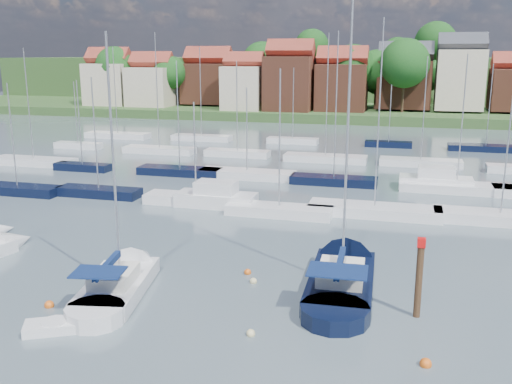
% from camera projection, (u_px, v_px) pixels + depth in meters
% --- Properties ---
extents(ground, '(260.00, 260.00, 0.00)m').
position_uv_depth(ground, '(314.00, 167.00, 67.37)').
color(ground, '#465760').
rests_on(ground, ground).
extents(sailboat_centre, '(5.04, 11.67, 15.38)m').
position_uv_depth(sailboat_centre, '(125.00, 278.00, 33.04)').
color(sailboat_centre, silver).
rests_on(sailboat_centre, ground).
extents(sailboat_navy, '(4.07, 13.49, 18.42)m').
position_uv_depth(sailboat_navy, '(344.00, 271.00, 34.09)').
color(sailboat_navy, black).
rests_on(sailboat_navy, ground).
extents(tender, '(3.13, 2.49, 0.61)m').
position_uv_depth(tender, '(55.00, 326.00, 27.42)').
color(tender, silver).
rests_on(tender, ground).
extents(timber_piling, '(0.40, 0.40, 6.43)m').
position_uv_depth(timber_piling, '(418.00, 296.00, 28.72)').
color(timber_piling, '#4C331E').
rests_on(timber_piling, ground).
extents(buoy_b, '(0.42, 0.42, 0.42)m').
position_uv_depth(buoy_b, '(51.00, 325.00, 28.04)').
color(buoy_b, beige).
rests_on(buoy_b, ground).
extents(buoy_c, '(0.50, 0.50, 0.50)m').
position_uv_depth(buoy_c, '(49.00, 307.00, 30.08)').
color(buoy_c, '#D85914').
rests_on(buoy_c, ground).
extents(buoy_d, '(0.43, 0.43, 0.43)m').
position_uv_depth(buoy_d, '(251.00, 335.00, 27.02)').
color(buoy_d, beige).
rests_on(buoy_d, ground).
extents(buoy_e, '(0.44, 0.44, 0.44)m').
position_uv_depth(buoy_e, '(248.00, 274.00, 34.59)').
color(buoy_e, '#D85914').
rests_on(buoy_e, ground).
extents(buoy_f, '(0.52, 0.52, 0.52)m').
position_uv_depth(buoy_f, '(425.00, 366.00, 24.38)').
color(buoy_f, '#D85914').
rests_on(buoy_f, ground).
extents(buoy_g, '(0.42, 0.42, 0.42)m').
position_uv_depth(buoy_g, '(253.00, 283.00, 33.23)').
color(buoy_g, beige).
rests_on(buoy_g, ground).
extents(marina_field, '(79.62, 41.41, 15.93)m').
position_uv_depth(marina_field, '(324.00, 172.00, 62.23)').
color(marina_field, silver).
rests_on(marina_field, ground).
extents(far_shore_town, '(212.46, 90.00, 22.27)m').
position_uv_depth(far_shore_town, '(379.00, 86.00, 152.68)').
color(far_shore_town, '#314A25').
rests_on(far_shore_town, ground).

